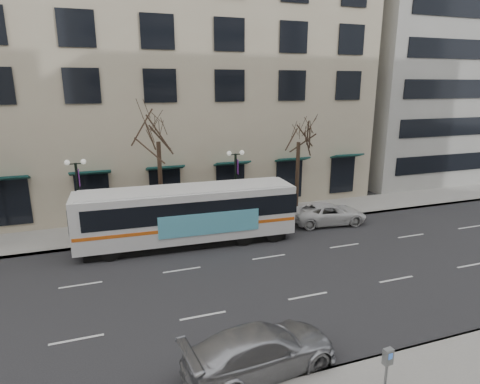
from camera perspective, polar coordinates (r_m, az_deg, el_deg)
name	(u,v)px	position (r m, az deg, el deg)	size (l,w,h in m)	color
ground	(191,290)	(19.79, -6.94, -13.72)	(160.00, 160.00, 0.00)	black
sidewalk_far	(232,219)	(28.94, -1.12, -3.93)	(80.00, 4.00, 0.15)	gray
building_hotel	(111,54)	(38.13, -17.87, 18.15)	(40.00, 20.00, 24.00)	tan
building_office	(431,9)	(52.60, 25.58, 22.46)	(25.00, 20.00, 35.00)	#999993
tree_far_mid	(158,127)	(26.18, -11.65, 9.09)	(3.60, 3.60, 8.55)	black
tree_far_right	(299,129)	(29.28, 8.40, 8.89)	(3.60, 3.60, 8.06)	black
lamp_post_left	(79,196)	(26.10, -21.90, -0.58)	(1.22, 0.45, 5.21)	black
lamp_post_right	(236,183)	(27.40, -0.61, 1.23)	(1.22, 0.45, 5.21)	black
city_bus	(189,213)	(24.47, -7.31, -3.05)	(13.17, 3.38, 3.54)	silver
silver_car	(261,350)	(14.60, 3.02, -21.54)	(2.21, 5.44, 1.58)	#9EA0A5
white_pickup	(329,213)	(28.84, 12.50, -3.00)	(2.41, 5.23, 1.45)	silver
pay_station	(388,360)	(14.33, 20.26, -21.49)	(0.32, 0.22, 1.41)	gray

